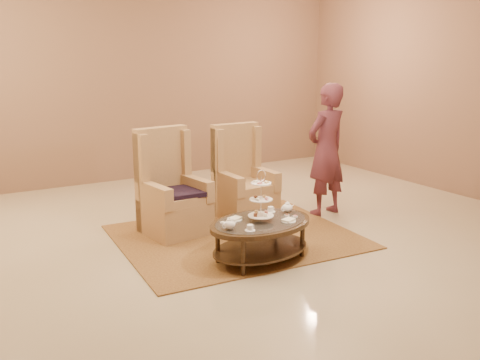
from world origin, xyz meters
TOP-DOWN VIEW (x-y plane):
  - ground at (0.00, 0.00)m, footprint 8.00×8.00m
  - ceiling at (0.00, 0.00)m, footprint 8.00×8.00m
  - wall_back at (0.00, 4.00)m, footprint 8.00×0.04m
  - rug at (-0.04, 0.38)m, footprint 2.88×2.45m
  - tea_table at (-0.18, -0.40)m, footprint 1.31×0.99m
  - armchair_left at (-0.63, 0.96)m, footprint 0.80×0.82m
  - armchair_right at (0.45, 1.06)m, footprint 0.69×0.72m
  - person at (1.51, 0.61)m, footprint 0.72×0.53m

SIDE VIEW (x-z plane):
  - ground at x=0.00m, z-range 0.00..0.00m
  - ceiling at x=0.00m, z-range -0.01..0.01m
  - rug at x=-0.04m, z-range 0.00..0.01m
  - tea_table at x=-0.18m, z-range -0.14..0.87m
  - armchair_right at x=0.45m, z-range -0.21..1.06m
  - armchair_left at x=-0.63m, z-range -0.21..1.09m
  - person at x=1.51m, z-range 0.00..1.81m
  - wall_back at x=0.00m, z-range 0.00..3.50m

